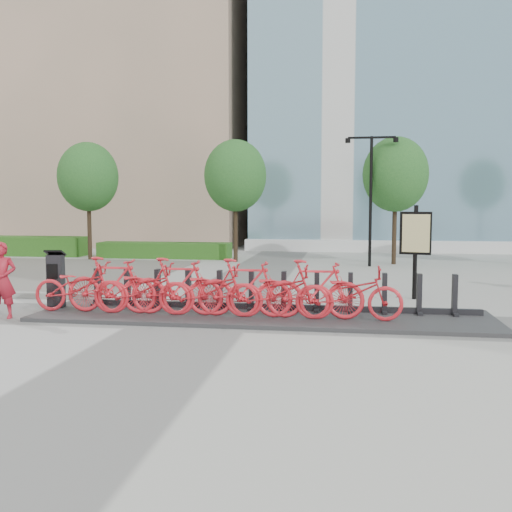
# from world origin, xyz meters

# --- Properties ---
(ground) EXTENTS (120.00, 120.00, 0.00)m
(ground) POSITION_xyz_m (0.00, 0.00, 0.00)
(ground) COLOR #9C9D94
(tan_building) EXTENTS (26.00, 16.00, 30.00)m
(tan_building) POSITION_xyz_m (-16.00, 26.00, 15.00)
(tan_building) COLOR tan
(tan_building) RESTS_ON ground
(hedge_b) EXTENTS (6.00, 1.20, 0.70)m
(hedge_b) POSITION_xyz_m (-5.00, 13.20, 0.35)
(hedge_b) COLOR #1E3D15
(hedge_b) RESTS_ON ground
(tree_0) EXTENTS (2.60, 2.60, 5.10)m
(tree_0) POSITION_xyz_m (-8.00, 12.00, 3.59)
(tree_0) COLOR #302617
(tree_0) RESTS_ON ground
(tree_1) EXTENTS (2.60, 2.60, 5.10)m
(tree_1) POSITION_xyz_m (-1.50, 12.00, 3.59)
(tree_1) COLOR #302617
(tree_1) RESTS_ON ground
(tree_2) EXTENTS (2.60, 2.60, 5.10)m
(tree_2) POSITION_xyz_m (5.00, 12.00, 3.59)
(tree_2) COLOR #302617
(tree_2) RESTS_ON ground
(streetlamp) EXTENTS (2.00, 0.20, 5.00)m
(streetlamp) POSITION_xyz_m (4.00, 11.00, 3.13)
(streetlamp) COLOR black
(streetlamp) RESTS_ON ground
(dock_pad) EXTENTS (9.60, 2.40, 0.08)m
(dock_pad) POSITION_xyz_m (1.30, 0.30, 0.04)
(dock_pad) COLOR #323133
(dock_pad) RESTS_ON ground
(dock_rail_posts) EXTENTS (8.02, 0.50, 0.85)m
(dock_rail_posts) POSITION_xyz_m (1.36, 0.77, 0.51)
(dock_rail_posts) COLOR black
(dock_rail_posts) RESTS_ON dock_pad
(bike_0) EXTENTS (2.05, 0.72, 1.08)m
(bike_0) POSITION_xyz_m (-2.60, -0.05, 0.62)
(bike_0) COLOR red
(bike_0) RESTS_ON dock_pad
(bike_1) EXTENTS (1.99, 0.56, 1.20)m
(bike_1) POSITION_xyz_m (-1.88, -0.05, 0.68)
(bike_1) COLOR red
(bike_1) RESTS_ON dock_pad
(bike_2) EXTENTS (2.05, 0.72, 1.08)m
(bike_2) POSITION_xyz_m (-1.16, -0.05, 0.62)
(bike_2) COLOR red
(bike_2) RESTS_ON dock_pad
(bike_3) EXTENTS (1.99, 0.56, 1.20)m
(bike_3) POSITION_xyz_m (-0.44, -0.05, 0.68)
(bike_3) COLOR red
(bike_3) RESTS_ON dock_pad
(bike_4) EXTENTS (2.05, 0.72, 1.08)m
(bike_4) POSITION_xyz_m (0.28, -0.05, 0.62)
(bike_4) COLOR red
(bike_4) RESTS_ON dock_pad
(bike_5) EXTENTS (1.99, 0.56, 1.20)m
(bike_5) POSITION_xyz_m (1.00, -0.05, 0.68)
(bike_5) COLOR red
(bike_5) RESTS_ON dock_pad
(bike_6) EXTENTS (2.05, 0.72, 1.08)m
(bike_6) POSITION_xyz_m (1.72, -0.05, 0.62)
(bike_6) COLOR red
(bike_6) RESTS_ON dock_pad
(bike_7) EXTENTS (1.99, 0.56, 1.20)m
(bike_7) POSITION_xyz_m (2.44, -0.05, 0.68)
(bike_7) COLOR red
(bike_7) RESTS_ON dock_pad
(bike_8) EXTENTS (2.05, 0.72, 1.08)m
(bike_8) POSITION_xyz_m (3.16, -0.05, 0.62)
(bike_8) COLOR red
(bike_8) RESTS_ON dock_pad
(kiosk) EXTENTS (0.44, 0.39, 1.31)m
(kiosk) POSITION_xyz_m (-3.38, 0.38, 0.71)
(kiosk) COLOR black
(kiosk) RESTS_ON dock_pad
(worker_red) EXTENTS (0.66, 0.50, 1.61)m
(worker_red) POSITION_xyz_m (-4.07, -0.59, 0.80)
(worker_red) COLOR maroon
(worker_red) RESTS_ON ground
(map_sign) EXTENTS (0.78, 0.30, 2.37)m
(map_sign) POSITION_xyz_m (4.79, 3.26, 1.57)
(map_sign) COLOR black
(map_sign) RESTS_ON ground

